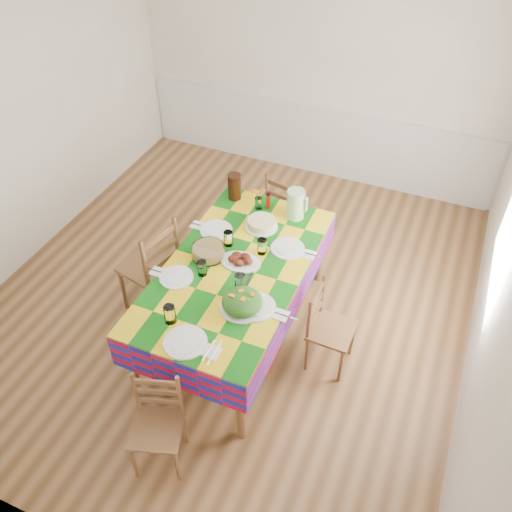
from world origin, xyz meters
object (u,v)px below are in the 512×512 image
Objects in this scene: green_pitcher at (296,204)px; chair_right at (328,328)px; dining_table at (235,275)px; meat_platter at (240,260)px; chair_far at (288,211)px; chair_left at (152,267)px; tea_pitcher at (234,186)px; chair_near at (158,424)px.

green_pitcher reaches higher than chair_right.
dining_table is 0.14m from meat_platter.
chair_far reaches higher than dining_table.
chair_left is at bearing 92.10° from chair_right.
chair_far is 1.59m from chair_right.
tea_pitcher is 0.76m from chair_far.
dining_table is 2.20× the size of chair_far.
chair_near is 0.98× the size of chair_right.
dining_table is 0.90m from chair_right.
dining_table is at bearing -105.28° from meat_platter.
chair_far is at bearing 115.98° from green_pitcher.
chair_right is (0.83, -0.07, -0.43)m from meat_platter.
dining_table is 1.38m from chair_near.
chair_left is at bearing -141.08° from green_pitcher.
dining_table is 2.51× the size of chair_near.
dining_table is 8.13× the size of tea_pitcher.
tea_pitcher is 0.30× the size of chair_right.
dining_table is 1.02m from tea_pitcher.
green_pitcher reaches higher than dining_table.
meat_platter is 1.32m from chair_far.
dining_table is 2.01× the size of chair_left.
chair_right is at bearing -4.64° from meat_platter.
chair_near is 0.80× the size of chair_left.
chair_near is (0.41, -2.25, -0.54)m from tea_pitcher.
tea_pitcher is 2.34m from chair_near.
chair_near is (-0.03, -1.41, -0.43)m from meat_platter.
meat_platter reaches higher than chair_near.
green_pitcher is 0.65m from tea_pitcher.
chair_far is at bearing 161.60° from chair_left.
dining_table is 0.91m from green_pitcher.
green_pitcher is 2.27m from chair_near.
chair_left is (-0.42, -0.92, -0.43)m from tea_pitcher.
meat_platter is 0.92m from chair_left.
tea_pitcher is 1.10m from chair_left.
chair_left is at bearing -114.73° from tea_pitcher.
tea_pitcher is at bearing 114.79° from dining_table.
tea_pitcher is 1.65m from chair_right.
green_pitcher is 1.44m from chair_left.
green_pitcher is at bearing -4.97° from tea_pitcher.
tea_pitcher is (-0.42, 0.91, 0.22)m from dining_table.
chair_right is at bearing -53.72° from green_pitcher.
tea_pitcher is at bearing 56.15° from chair_right.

